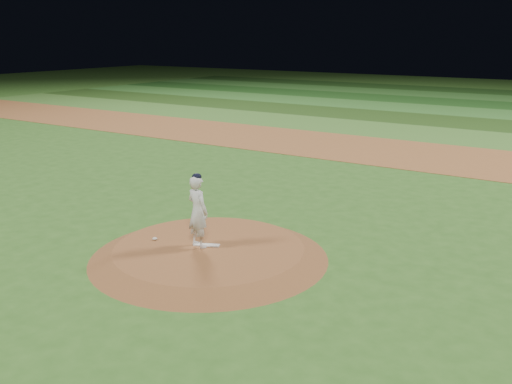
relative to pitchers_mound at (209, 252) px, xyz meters
The scene contains 11 objects.
ground 0.12m from the pitchers_mound, ahead, with size 120.00×120.00×0.00m, color #30601F.
infield_dirt_band 14.00m from the pitchers_mound, 90.00° to the left, with size 70.00×6.00×0.02m, color brown.
outfield_stripe_0 19.50m from the pitchers_mound, 90.00° to the left, with size 70.00×5.00×0.02m, color #3F742A.
outfield_stripe_1 24.50m from the pitchers_mound, 90.00° to the left, with size 70.00×5.00×0.02m, color #234616.
outfield_stripe_2 29.50m from the pitchers_mound, 90.00° to the left, with size 70.00×5.00×0.02m, color #337229.
outfield_stripe_3 34.50m from the pitchers_mound, 90.00° to the left, with size 70.00×5.00×0.02m, color #1B4917.
outfield_stripe_4 39.50m from the pitchers_mound, 90.00° to the left, with size 70.00×5.00×0.02m, color #2E6725.
pitchers_mound is the anchor object (origin of this frame).
pitching_rubber 0.18m from the pitchers_mound, 159.95° to the left, with size 0.61×0.15×0.03m, color silver.
rosin_bag 1.42m from the pitchers_mound, 166.25° to the right, with size 0.12×0.12×0.06m, color beige.
pitcher_on_mound 1.01m from the pitchers_mound, 160.50° to the right, with size 0.69×0.54×1.74m.
Camera 1 is at (7.60, -9.78, 5.01)m, focal length 40.00 mm.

